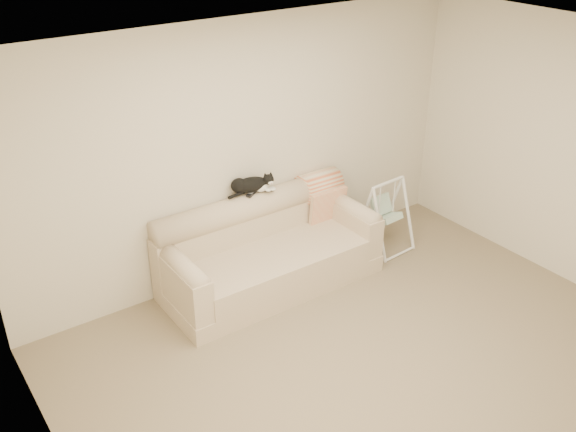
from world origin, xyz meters
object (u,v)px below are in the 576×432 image
at_px(tuxedo_cat, 251,185).
at_px(baby_swing, 385,214).
at_px(remote_b, 266,190).
at_px(remote_a, 252,193).
at_px(sofa, 267,251).

relative_size(tuxedo_cat, baby_swing, 0.62).
bearing_deg(tuxedo_cat, baby_swing, -15.95).
bearing_deg(remote_b, remote_a, 175.03).
relative_size(remote_b, tuxedo_cat, 0.35).
xyz_separation_m(sofa, tuxedo_cat, (-0.01, 0.26, 0.64)).
bearing_deg(sofa, remote_a, 91.03).
distance_m(remote_a, remote_b, 0.15).
distance_m(remote_b, baby_swing, 1.45).
distance_m(sofa, tuxedo_cat, 0.69).
height_order(sofa, remote_a, remote_a).
height_order(sofa, baby_swing, sofa).
xyz_separation_m(remote_b, baby_swing, (1.30, -0.39, -0.50)).
bearing_deg(remote_a, tuxedo_cat, 111.51).
bearing_deg(remote_a, baby_swing, -15.65).
bearing_deg(sofa, baby_swing, -6.31).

